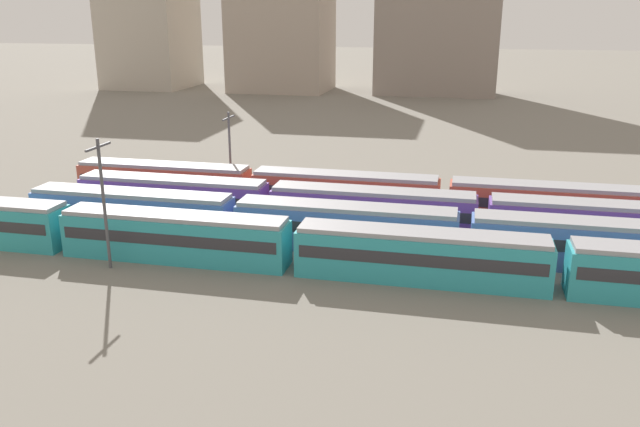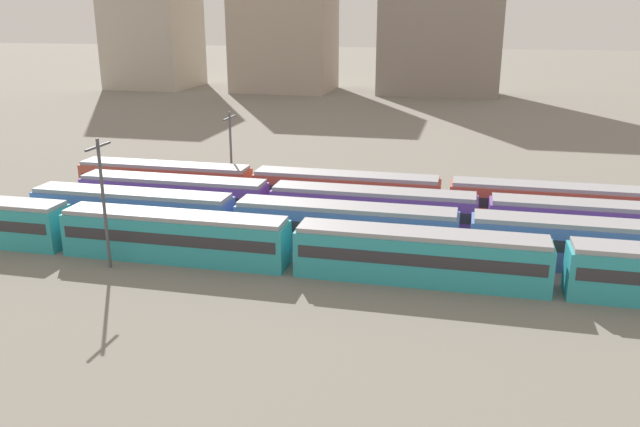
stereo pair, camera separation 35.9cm
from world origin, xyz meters
The scene contains 6 objects.
ground_plane centered at (0.00, 7.80, 0.00)m, with size 600.00×600.00×0.00m, color slate.
train_track_0 centered at (16.13, 0.00, 1.90)m, with size 74.70×3.06×3.75m.
train_track_1 centered at (38.03, 5.20, 1.90)m, with size 93.60×3.06×3.75m.
catenary_pole_0 centered at (2.54, -2.78, 5.51)m, with size 0.24×3.20×9.92m.
catenary_pole_1 centered at (4.32, 18.83, 4.88)m, with size 0.24×3.20×8.71m.
distant_building_1 centered at (-16.13, 110.50, 19.68)m, with size 22.66×18.82×39.37m, color #A89989.
Camera 1 is at (28.06, -43.76, 18.61)m, focal length 36.38 mm.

